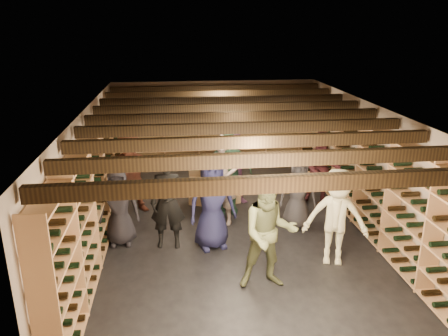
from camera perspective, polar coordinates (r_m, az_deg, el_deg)
The scene contains 21 objects.
ground at distance 8.83m, azimuth 1.40°, elevation -7.78°, with size 8.00×8.00×0.00m, color black.
walls at distance 8.37m, azimuth 1.46°, elevation -0.40°, with size 5.52×8.02×2.40m.
ceiling at distance 8.06m, azimuth 1.53°, elevation 7.69°, with size 5.50×8.00×0.01m, color beige.
ceiling_joists at distance 8.08m, azimuth 1.52°, elevation 6.71°, with size 5.40×7.12×0.18m.
wine_rack_left at distance 8.46m, azimuth -16.07°, elevation -1.85°, with size 0.32×7.50×2.15m.
wine_rack_right at distance 9.12m, azimuth 17.66°, elevation -0.51°, with size 0.32×7.50×2.15m.
wine_rack_back at distance 12.06m, azimuth -1.11°, elevation 4.96°, with size 4.70×0.30×2.15m.
crate_stack_left at distance 9.80m, azimuth -2.90°, elevation -2.34°, with size 0.59×0.49×0.85m.
crate_stack_right at distance 9.91m, azimuth 0.61°, elevation -3.12°, with size 0.57×0.44×0.51m.
crate_loose at distance 10.22m, azimuth 0.93°, elevation -3.45°, with size 0.50×0.33×0.17m, color tan.
person_0 at distance 8.16m, azimuth -13.56°, elevation -4.91°, with size 0.73×0.47×1.49m, color black.
person_1 at distance 7.87m, azimuth -7.34°, elevation -4.47°, with size 0.63×0.41×1.73m, color black.
person_2 at distance 6.67m, azimuth 5.91°, elevation -8.49°, with size 0.88×0.68×1.80m, color #5A603C.
person_3 at distance 7.51m, azimuth 14.43°, elevation -6.29°, with size 1.09×0.62×1.68m, color beige.
person_5 at distance 9.47m, azimuth -12.13°, elevation -0.49°, with size 1.66×0.53×1.79m, color brown.
person_6 at distance 7.79m, azimuth -1.57°, elevation -4.45°, with size 0.86×0.56×1.75m, color #1C1D44.
person_7 at distance 8.69m, azimuth -0.31°, elevation -1.66°, with size 0.67×0.44×1.83m, color gray.
person_8 at distance 9.86m, azimuth 12.72°, elevation -0.10°, with size 0.82×0.64×1.68m, color #481C22.
person_10 at distance 9.20m, azimuth 0.39°, elevation -0.53°, with size 1.07×0.44×1.82m, color #224332.
person_11 at distance 9.73m, azimuth 1.24°, elevation 0.04°, with size 1.53×0.49×1.65m, color #8C568E.
person_12 at distance 8.69m, azimuth 9.64°, elevation -3.17°, with size 0.72×0.47×1.48m, color #353338.
Camera 1 is at (-1.13, -7.83, 3.94)m, focal length 35.00 mm.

